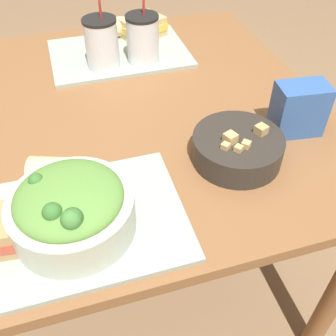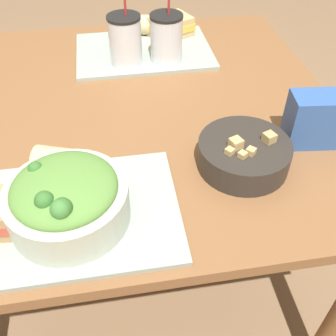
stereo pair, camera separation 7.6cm
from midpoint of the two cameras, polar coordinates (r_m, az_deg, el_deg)
ground_plane at (r=1.63m, az=-7.08°, el=-13.77°), size 12.00×12.00×0.00m
dining_table at (r=1.15m, az=-9.85°, el=4.25°), size 1.16×1.09×0.75m
tray_near at (r=0.81m, az=-16.20°, el=-8.05°), size 0.44×0.31×0.01m
tray_far at (r=1.35m, az=-8.74°, el=16.08°), size 0.44×0.31×0.01m
salad_bowl at (r=0.75m, az=-16.71°, el=-5.78°), size 0.23×0.23×0.12m
soup_bowl at (r=0.91m, az=7.69°, el=2.89°), size 0.21×0.21×0.08m
baguette_near at (r=0.86m, az=-17.63°, el=-0.73°), size 0.14×0.11×0.07m
sandwich_far at (r=1.43m, az=-5.33°, el=19.65°), size 0.17×0.15×0.06m
baguette_far at (r=1.44m, az=-8.73°, el=19.57°), size 0.13×0.09×0.07m
drink_cup_dark at (r=1.24m, az=-11.38°, el=17.07°), size 0.10×0.10×0.23m
drink_cup_red at (r=1.26m, az=-5.48°, el=17.94°), size 0.10×0.10×0.22m
chip_bag at (r=1.00m, az=16.44°, el=8.12°), size 0.13×0.09×0.13m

